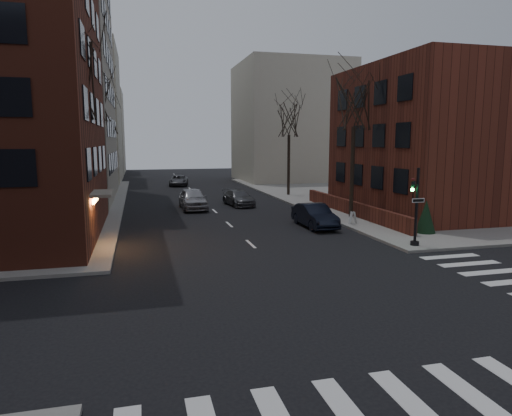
# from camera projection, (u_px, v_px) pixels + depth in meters

# --- Properties ---
(ground) EXTENTS (160.00, 160.00, 0.00)m
(ground) POSITION_uv_depth(u_px,v_px,m) (351.00, 335.00, 13.01)
(ground) COLOR black
(ground) RESTS_ON ground
(sidewalk_far_right) EXTENTS (44.00, 44.00, 0.15)m
(sidewalk_far_right) POSITION_uv_depth(u_px,v_px,m) (473.00, 192.00, 48.89)
(sidewalk_far_right) COLOR gray
(sidewalk_far_right) RESTS_ON ground
(building_right_brick) EXTENTS (12.00, 14.00, 11.00)m
(building_right_brick) POSITION_uv_depth(u_px,v_px,m) (440.00, 141.00, 34.48)
(building_right_brick) COLOR #5E271B
(building_right_brick) RESTS_ON ground
(low_wall_right) EXTENTS (0.35, 16.00, 1.00)m
(low_wall_right) POSITION_uv_depth(u_px,v_px,m) (351.00, 208.00, 33.41)
(low_wall_right) COLOR #5E271B
(low_wall_right) RESTS_ON sidewalk_far_right
(building_distant_la) EXTENTS (14.00, 16.00, 18.00)m
(building_distant_la) POSITION_uv_depth(u_px,v_px,m) (65.00, 114.00, 60.69)
(building_distant_la) COLOR #B3AC97
(building_distant_la) RESTS_ON ground
(building_distant_ra) EXTENTS (14.00, 14.00, 16.00)m
(building_distant_ra) POSITION_uv_depth(u_px,v_px,m) (290.00, 123.00, 63.45)
(building_distant_ra) COLOR #B3AC97
(building_distant_ra) RESTS_ON ground
(building_distant_lb) EXTENTS (10.00, 12.00, 14.00)m
(building_distant_lb) POSITION_uv_depth(u_px,v_px,m) (93.00, 132.00, 77.77)
(building_distant_lb) COLOR #B3AC97
(building_distant_lb) RESTS_ON ground
(traffic_signal) EXTENTS (0.76, 0.44, 4.00)m
(traffic_signal) POSITION_uv_depth(u_px,v_px,m) (415.00, 212.00, 23.30)
(traffic_signal) COLOR black
(traffic_signal) RESTS_ON sidewalk_far_right
(tree_left_a) EXTENTS (4.18, 4.18, 10.26)m
(tree_left_a) POSITION_uv_depth(u_px,v_px,m) (72.00, 81.00, 23.02)
(tree_left_a) COLOR #2D231C
(tree_left_a) RESTS_ON sidewalk_far_left
(tree_left_b) EXTENTS (4.40, 4.40, 10.80)m
(tree_left_b) POSITION_uv_depth(u_px,v_px,m) (94.00, 95.00, 34.45)
(tree_left_b) COLOR #2D231C
(tree_left_b) RESTS_ON sidewalk_far_left
(tree_left_c) EXTENTS (3.96, 3.96, 9.72)m
(tree_left_c) POSITION_uv_depth(u_px,v_px,m) (106.00, 117.00, 47.99)
(tree_left_c) COLOR #2D231C
(tree_left_c) RESTS_ON sidewalk_far_left
(tree_right_a) EXTENTS (3.96, 3.96, 9.72)m
(tree_right_a) POSITION_uv_depth(u_px,v_px,m) (354.00, 104.00, 31.25)
(tree_right_a) COLOR #2D231C
(tree_right_a) RESTS_ON sidewalk_far_right
(tree_right_b) EXTENTS (3.74, 3.74, 9.18)m
(tree_right_b) POSITION_uv_depth(u_px,v_px,m) (289.00, 119.00, 44.73)
(tree_right_b) COLOR #2D231C
(tree_right_b) RESTS_ON sidewalk_far_right
(streetlamp_near) EXTENTS (0.36, 0.36, 6.28)m
(streetlamp_near) POSITION_uv_depth(u_px,v_px,m) (101.00, 159.00, 31.45)
(streetlamp_near) COLOR black
(streetlamp_near) RESTS_ON sidewalk_far_left
(streetlamp_far) EXTENTS (0.36, 0.36, 6.28)m
(streetlamp_far) POSITION_uv_depth(u_px,v_px,m) (115.00, 152.00, 50.61)
(streetlamp_far) COLOR black
(streetlamp_far) RESTS_ON sidewalk_far_left
(parked_sedan) EXTENTS (1.68, 4.58, 1.50)m
(parked_sedan) POSITION_uv_depth(u_px,v_px,m) (315.00, 216.00, 29.17)
(parked_sedan) COLOR black
(parked_sedan) RESTS_ON ground
(car_lane_silver) EXTENTS (2.07, 5.02, 1.70)m
(car_lane_silver) POSITION_uv_depth(u_px,v_px,m) (193.00, 199.00, 36.92)
(car_lane_silver) COLOR #939398
(car_lane_silver) RESTS_ON ground
(car_lane_gray) EXTENTS (2.39, 4.71, 1.31)m
(car_lane_gray) POSITION_uv_depth(u_px,v_px,m) (238.00, 198.00, 39.06)
(car_lane_gray) COLOR #45464A
(car_lane_gray) RESTS_ON ground
(car_lane_far) EXTENTS (2.78, 4.97, 1.31)m
(car_lane_far) POSITION_uv_depth(u_px,v_px,m) (179.00, 180.00, 56.39)
(car_lane_far) COLOR #44454A
(car_lane_far) RESTS_ON ground
(sandwich_board) EXTENTS (0.44, 0.55, 0.80)m
(sandwich_board) POSITION_uv_depth(u_px,v_px,m) (353.00, 218.00, 29.69)
(sandwich_board) COLOR silver
(sandwich_board) RESTS_ON sidewalk_far_right
(evergreen_shrub) EXTENTS (1.53, 1.53, 1.93)m
(evergreen_shrub) POSITION_uv_depth(u_px,v_px,m) (426.00, 216.00, 26.67)
(evergreen_shrub) COLOR black
(evergreen_shrub) RESTS_ON sidewalk_far_right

